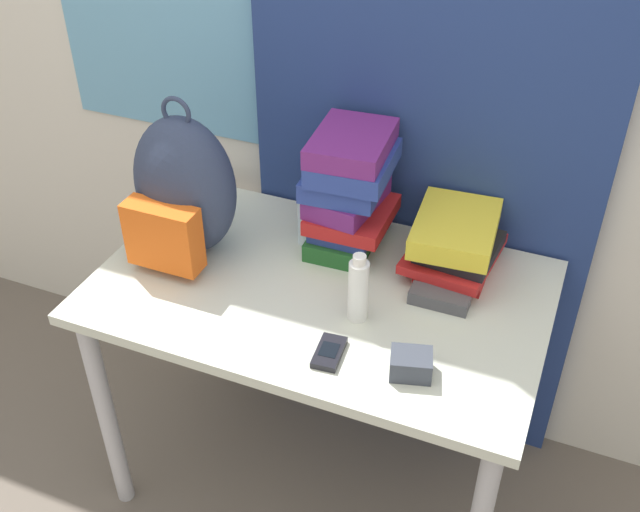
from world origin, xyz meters
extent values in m
cube|color=silver|center=(0.00, 0.80, 1.25)|extent=(6.00, 0.05, 2.50)
cube|color=#66A3C6|center=(-0.46, 0.77, 1.30)|extent=(1.10, 0.01, 0.80)
cube|color=navy|center=(0.14, 0.75, 1.25)|extent=(0.98, 0.04, 2.50)
cube|color=beige|center=(0.00, 0.36, 0.75)|extent=(1.16, 0.72, 0.03)
cylinder|color=#B2B2B7|center=(-0.52, 0.06, 0.37)|extent=(0.05, 0.05, 0.73)
cylinder|color=#B2B2B7|center=(-0.52, 0.66, 0.37)|extent=(0.05, 0.05, 0.73)
cylinder|color=#B2B2B7|center=(0.52, 0.66, 0.37)|extent=(0.05, 0.05, 0.73)
ellipsoid|color=#2D3851|center=(-0.39, 0.39, 0.96)|extent=(0.28, 0.21, 0.39)
cube|color=#E05B19|center=(-0.39, 0.26, 0.88)|extent=(0.20, 0.07, 0.18)
torus|color=#2D3851|center=(-0.39, 0.39, 1.17)|extent=(0.08, 0.01, 0.08)
cube|color=#1E5623|center=(-0.01, 0.57, 0.79)|extent=(0.17, 0.26, 0.05)
cube|color=navy|center=(0.00, 0.56, 0.83)|extent=(0.16, 0.20, 0.03)
cube|color=red|center=(0.01, 0.56, 0.86)|extent=(0.21, 0.24, 0.04)
cube|color=#6B2370|center=(-0.01, 0.57, 0.91)|extent=(0.18, 0.25, 0.06)
cube|color=navy|center=(-0.01, 0.57, 0.97)|extent=(0.21, 0.24, 0.05)
cube|color=navy|center=(0.01, 0.57, 1.02)|extent=(0.21, 0.26, 0.05)
cube|color=#6B2370|center=(0.00, 0.57, 1.07)|extent=(0.21, 0.27, 0.05)
cube|color=red|center=(0.30, 0.57, 0.78)|extent=(0.18, 0.21, 0.04)
cube|color=red|center=(0.29, 0.57, 0.81)|extent=(0.24, 0.29, 0.03)
cube|color=black|center=(0.31, 0.56, 0.84)|extent=(0.21, 0.22, 0.03)
cube|color=yellow|center=(0.29, 0.58, 0.88)|extent=(0.22, 0.29, 0.06)
cylinder|color=silver|center=(-0.11, 0.53, 0.85)|extent=(0.06, 0.06, 0.18)
cylinder|color=#286BB7|center=(-0.11, 0.53, 0.95)|extent=(0.04, 0.04, 0.02)
cylinder|color=white|center=(-0.02, 0.54, 0.89)|extent=(0.07, 0.07, 0.26)
cylinder|color=black|center=(-0.02, 0.54, 1.03)|extent=(0.05, 0.05, 0.02)
cylinder|color=white|center=(0.13, 0.28, 0.84)|extent=(0.05, 0.05, 0.17)
cylinder|color=white|center=(0.13, 0.28, 0.94)|extent=(0.03, 0.03, 0.02)
cube|color=black|center=(0.11, 0.13, 0.77)|extent=(0.07, 0.11, 0.02)
cube|color=black|center=(0.11, 0.13, 0.78)|extent=(0.05, 0.05, 0.00)
cube|color=#47474C|center=(0.30, 0.41, 0.78)|extent=(0.15, 0.06, 0.04)
cube|color=#383D47|center=(0.30, 0.15, 0.79)|extent=(0.11, 0.10, 0.06)
camera|label=1|loc=(0.57, -1.03, 1.97)|focal=42.00mm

